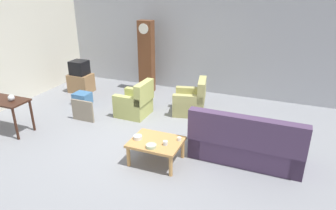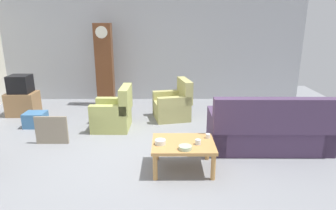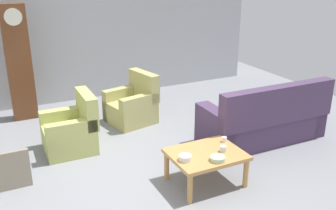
% 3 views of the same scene
% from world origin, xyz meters
% --- Properties ---
extents(ground_plane, '(10.40, 10.40, 0.00)m').
position_xyz_m(ground_plane, '(0.00, 0.00, 0.00)').
color(ground_plane, gray).
extents(garage_door_wall, '(8.40, 0.16, 3.20)m').
position_xyz_m(garage_door_wall, '(0.00, 3.60, 1.60)').
color(garage_door_wall, '#ADAFB5').
rests_on(garage_door_wall, ground_plane).
extents(couch_floral, '(2.11, 0.90, 1.04)m').
position_xyz_m(couch_floral, '(2.23, 0.08, 0.36)').
color(couch_floral, '#4C3856').
rests_on(couch_floral, ground_plane).
extents(armchair_olive_near, '(0.80, 0.77, 0.92)m').
position_xyz_m(armchair_olive_near, '(-0.72, 1.16, 0.31)').
color(armchair_olive_near, '#B7BC66').
rests_on(armchair_olive_near, ground_plane).
extents(armchair_olive_far, '(0.93, 0.91, 0.92)m').
position_xyz_m(armchair_olive_far, '(0.57, 1.82, 0.31)').
color(armchair_olive_far, tan).
rests_on(armchair_olive_far, ground_plane).
extents(coffee_table_wood, '(0.96, 0.76, 0.45)m').
position_xyz_m(coffee_table_wood, '(0.66, -0.62, 0.39)').
color(coffee_table_wood, tan).
rests_on(coffee_table_wood, ground_plane).
extents(grandfather_clock, '(0.44, 0.30, 2.15)m').
position_xyz_m(grandfather_clock, '(-1.22, 2.93, 1.08)').
color(grandfather_clock, brown).
rests_on(grandfather_clock, ground_plane).
extents(framed_picture_leaning, '(0.60, 0.05, 0.54)m').
position_xyz_m(framed_picture_leaning, '(-1.75, 0.37, 0.27)').
color(framed_picture_leaning, gray).
rests_on(framed_picture_leaning, ground_plane).
extents(cup_white_porcelain, '(0.07, 0.07, 0.07)m').
position_xyz_m(cup_white_porcelain, '(1.06, -0.45, 0.49)').
color(cup_white_porcelain, white).
rests_on(cup_white_porcelain, coffee_table_wood).
extents(cup_blue_rimmed, '(0.08, 0.08, 0.08)m').
position_xyz_m(cup_blue_rimmed, '(0.88, -0.69, 0.49)').
color(cup_blue_rimmed, silver).
rests_on(cup_blue_rimmed, coffee_table_wood).
extents(bowl_white_stacked, '(0.16, 0.16, 0.07)m').
position_xyz_m(bowl_white_stacked, '(0.31, -0.68, 0.49)').
color(bowl_white_stacked, white).
rests_on(bowl_white_stacked, coffee_table_wood).
extents(bowl_shallow_green, '(0.20, 0.20, 0.06)m').
position_xyz_m(bowl_shallow_green, '(0.67, -0.87, 0.48)').
color(bowl_shallow_green, '#B2C69E').
rests_on(bowl_shallow_green, coffee_table_wood).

